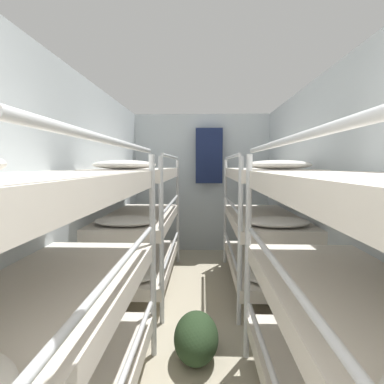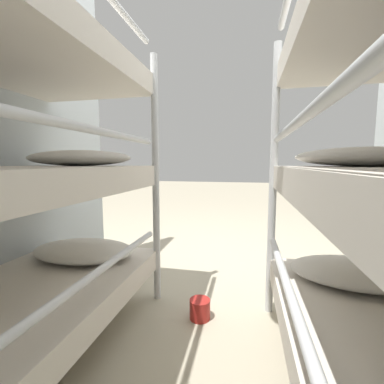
% 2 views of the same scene
% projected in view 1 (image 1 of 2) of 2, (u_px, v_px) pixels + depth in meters
% --- Properties ---
extents(wall_left, '(0.06, 5.37, 2.32)m').
position_uv_depth(wall_left, '(64.00, 202.00, 2.53)').
color(wall_left, silver).
rests_on(wall_left, ground_plane).
extents(wall_right, '(0.06, 5.37, 2.32)m').
position_uv_depth(wall_right, '(342.00, 203.00, 2.45)').
color(wall_right, silver).
rests_on(wall_right, ground_plane).
extents(wall_back, '(2.38, 0.06, 2.32)m').
position_uv_depth(wall_back, '(202.00, 183.00, 5.13)').
color(wall_back, silver).
rests_on(wall_back, ground_plane).
extents(bunk_stack_left_near, '(0.79, 1.82, 1.59)m').
position_uv_depth(bunk_stack_left_near, '(31.00, 312.00, 1.31)').
color(bunk_stack_left_near, silver).
rests_on(bunk_stack_left_near, ground_plane).
extents(bunk_stack_right_near, '(0.79, 1.82, 1.59)m').
position_uv_depth(bunk_stack_right_near, '(373.00, 318.00, 1.26)').
color(bunk_stack_right_near, silver).
rests_on(bunk_stack_right_near, ground_plane).
extents(bunk_stack_left_far, '(0.79, 1.82, 1.59)m').
position_uv_depth(bunk_stack_left_far, '(139.00, 219.00, 3.55)').
color(bunk_stack_left_far, silver).
rests_on(bunk_stack_left_far, ground_plane).
extents(bunk_stack_right_far, '(0.79, 1.82, 1.59)m').
position_uv_depth(bunk_stack_right_far, '(264.00, 220.00, 3.50)').
color(bunk_stack_right_far, silver).
rests_on(bunk_stack_right_far, ground_plane).
extents(duffel_bag, '(0.34, 0.51, 0.34)m').
position_uv_depth(duffel_bag, '(196.00, 337.00, 2.27)').
color(duffel_bag, '#23381E').
rests_on(duffel_bag, ground_plane).
extents(hanging_coat, '(0.44, 0.12, 0.90)m').
position_uv_depth(hanging_coat, '(209.00, 156.00, 4.93)').
color(hanging_coat, '#192347').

